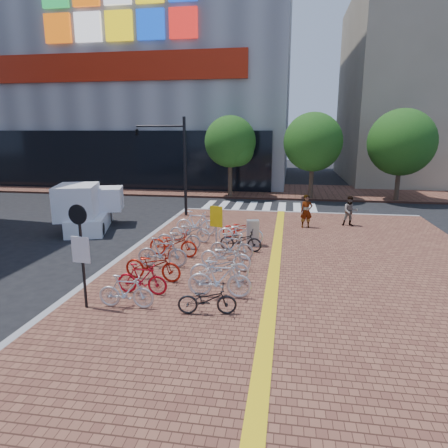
% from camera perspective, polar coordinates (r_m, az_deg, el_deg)
% --- Properties ---
extents(ground, '(120.00, 120.00, 0.00)m').
position_cam_1_polar(ground, '(13.48, -1.70, -8.51)').
color(ground, black).
rests_on(ground, ground).
extents(sidewalk, '(14.00, 34.00, 0.15)m').
position_cam_1_polar(sidewalk, '(8.80, 12.34, -21.01)').
color(sidewalk, brown).
rests_on(sidewalk, ground).
extents(tactile_strip, '(0.40, 34.00, 0.01)m').
position_cam_1_polar(tactile_strip, '(8.75, 5.38, -20.33)').
color(tactile_strip, yellow).
rests_on(tactile_strip, sidewalk).
extents(kerb_north, '(14.00, 0.25, 0.15)m').
position_cam_1_polar(kerb_north, '(24.78, 10.48, 1.54)').
color(kerb_north, gray).
rests_on(kerb_north, ground).
extents(far_sidewalk, '(70.00, 8.00, 0.15)m').
position_cam_1_polar(far_sidewalk, '(33.73, 5.12, 4.76)').
color(far_sidewalk, brown).
rests_on(far_sidewalk, ground).
extents(department_store, '(36.00, 24.27, 28.00)m').
position_cam_1_polar(department_store, '(48.75, -14.25, 23.43)').
color(department_store, gray).
rests_on(department_store, ground).
extents(crosswalk, '(7.50, 4.00, 0.01)m').
position_cam_1_polar(crosswalk, '(26.82, 5.06, 2.44)').
color(crosswalk, silver).
rests_on(crosswalk, ground).
extents(street_trees, '(16.20, 4.60, 6.35)m').
position_cam_1_polar(street_trees, '(29.87, 14.63, 11.07)').
color(street_trees, '#38281E').
rests_on(street_trees, far_sidewalk).
extents(bike_0, '(1.60, 0.50, 0.95)m').
position_cam_1_polar(bike_0, '(11.55, -13.82, -9.36)').
color(bike_0, silver).
rests_on(bike_0, sidewalk).
extents(bike_1, '(1.61, 0.53, 0.96)m').
position_cam_1_polar(bike_1, '(12.38, -11.64, -7.69)').
color(bike_1, '#B30C1B').
rests_on(bike_1, sidewalk).
extents(bike_2, '(2.04, 0.91, 1.04)m').
position_cam_1_polar(bike_2, '(13.40, -10.13, -5.79)').
color(bike_2, '#A0180B').
rests_on(bike_2, sidewalk).
extents(bike_3, '(1.84, 0.58, 1.10)m').
position_cam_1_polar(bike_3, '(14.61, -8.81, -4.03)').
color(bike_3, '#A8A8AD').
rests_on(bike_3, sidewalk).
extents(bike_4, '(2.04, 0.87, 1.04)m').
position_cam_1_polar(bike_4, '(15.81, -7.29, -2.75)').
color(bike_4, red).
rests_on(bike_4, sidewalk).
extents(bike_5, '(1.87, 0.67, 0.98)m').
position_cam_1_polar(bike_5, '(16.72, -6.45, -1.95)').
color(bike_5, '#A8A7AC').
rests_on(bike_5, sidewalk).
extents(bike_6, '(1.93, 0.82, 0.99)m').
position_cam_1_polar(bike_6, '(17.76, -4.92, -1.00)').
color(bike_6, silver).
rests_on(bike_6, sidewalk).
extents(bike_7, '(1.93, 0.57, 1.16)m').
position_cam_1_polar(bike_7, '(18.92, -4.02, 0.16)').
color(bike_7, white).
rests_on(bike_7, sidewalk).
extents(bike_8, '(1.66, 0.79, 0.83)m').
position_cam_1_polar(bike_8, '(10.90, -2.42, -10.71)').
color(bike_8, black).
rests_on(bike_8, sidewalk).
extents(bike_9, '(1.93, 0.63, 1.14)m').
position_cam_1_polar(bike_9, '(11.85, -0.66, -7.87)').
color(bike_9, silver).
rests_on(bike_9, sidewalk).
extents(bike_10, '(2.02, 1.04, 1.01)m').
position_cam_1_polar(bike_10, '(13.00, -0.65, -6.24)').
color(bike_10, silver).
rests_on(bike_10, sidewalk).
extents(bike_11, '(1.99, 1.00, 1.00)m').
position_cam_1_polar(bike_11, '(14.22, 0.23, -4.55)').
color(bike_11, silver).
rests_on(bike_11, sidewalk).
extents(bike_12, '(1.73, 0.59, 1.02)m').
position_cam_1_polar(bike_12, '(15.28, 1.10, -3.24)').
color(bike_12, '#A4A4A8').
rests_on(bike_12, sidewalk).
extents(bike_13, '(1.77, 0.72, 0.91)m').
position_cam_1_polar(bike_13, '(16.37, 2.40, -2.33)').
color(bike_13, black).
rests_on(bike_13, sidewalk).
extents(bike_14, '(2.01, 0.74, 1.05)m').
position_cam_1_polar(bike_14, '(17.46, 2.38, -1.11)').
color(bike_14, white).
rests_on(bike_14, sidewalk).
extents(bike_15, '(1.72, 0.67, 0.89)m').
position_cam_1_polar(bike_15, '(18.41, 2.44, -0.61)').
color(bike_15, red).
rests_on(bike_15, sidewalk).
extents(pedestrian_a, '(0.68, 0.52, 1.68)m').
position_cam_1_polar(pedestrian_a, '(20.70, 11.69, 1.80)').
color(pedestrian_a, gray).
rests_on(pedestrian_a, sidewalk).
extents(pedestrian_b, '(0.80, 0.64, 1.55)m').
position_cam_1_polar(pedestrian_b, '(21.66, 17.58, 1.77)').
color(pedestrian_b, '#525768').
rests_on(pedestrian_b, sidewalk).
extents(utility_box, '(0.57, 0.46, 1.12)m').
position_cam_1_polar(utility_box, '(17.12, 4.12, -1.29)').
color(utility_box, '#ADACB1').
rests_on(utility_box, sidewalk).
extents(yellow_sign, '(0.52, 0.19, 1.93)m').
position_cam_1_polar(yellow_sign, '(15.86, -1.15, 0.47)').
color(yellow_sign, '#B7B7BC').
rests_on(yellow_sign, sidewalk).
extents(notice_sign, '(0.54, 0.15, 2.94)m').
position_cam_1_polar(notice_sign, '(11.43, -19.81, -2.70)').
color(notice_sign, black).
rests_on(notice_sign, sidewalk).
extents(traffic_light_pole, '(3.01, 1.16, 5.60)m').
position_cam_1_polar(traffic_light_pole, '(23.45, -8.75, 10.68)').
color(traffic_light_pole, black).
rests_on(traffic_light_pole, sidewalk).
extents(box_truck, '(2.96, 4.48, 2.39)m').
position_cam_1_polar(box_truck, '(21.53, -18.75, 2.16)').
color(box_truck, white).
rests_on(box_truck, ground).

